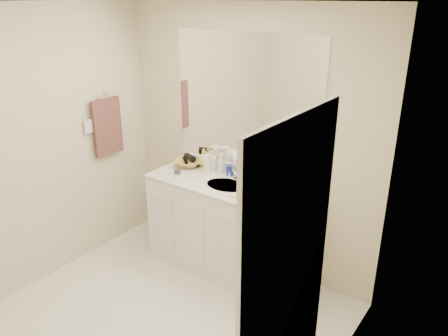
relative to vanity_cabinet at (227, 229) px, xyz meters
name	(u,v)px	position (x,y,z in m)	size (l,w,h in m)	color
floor	(151,330)	(0.00, -1.02, -0.42)	(2.60, 2.60, 0.00)	white
ceiling	(125,2)	(0.00, -1.02, 1.97)	(2.60, 2.60, 0.02)	white
wall_back	(245,142)	(0.00, 0.28, 0.77)	(2.60, 0.02, 2.40)	beige
wall_left	(32,153)	(-1.30, -1.02, 0.77)	(0.02, 2.60, 2.40)	beige
wall_right	(316,252)	(1.30, -1.02, 0.77)	(0.02, 2.60, 2.40)	beige
vanity_cabinet	(227,229)	(0.00, 0.00, 0.00)	(1.50, 0.55, 0.85)	white
countertop	(227,186)	(0.00, 0.00, 0.44)	(1.52, 0.57, 0.03)	beige
backsplash	(244,171)	(0.00, 0.26, 0.50)	(1.52, 0.03, 0.08)	silver
sink_basin	(226,186)	(0.00, -0.02, 0.44)	(0.37, 0.37, 0.02)	beige
faucet	(238,173)	(0.00, 0.16, 0.51)	(0.02, 0.02, 0.11)	silver
mirror	(245,103)	(0.00, 0.27, 1.14)	(1.48, 0.01, 1.20)	white
blue_mug	(230,170)	(-0.10, 0.18, 0.50)	(0.07, 0.07, 0.10)	#1725A3
tan_cup	(250,177)	(0.14, 0.15, 0.51)	(0.08, 0.08, 0.10)	beige
toothbrush	(251,167)	(0.15, 0.15, 0.60)	(0.01, 0.01, 0.21)	#F74175
mouthwash_bottle	(275,183)	(0.44, 0.06, 0.56)	(0.09, 0.09, 0.20)	#0A806F
clear_pump_bottle	(300,185)	(0.61, 0.20, 0.53)	(0.06, 0.06, 0.16)	white
soap_dish	(261,202)	(0.44, -0.14, 0.46)	(0.09, 0.07, 0.01)	silver
green_soap	(261,200)	(0.44, -0.14, 0.48)	(0.07, 0.05, 0.03)	#5BB82D
orange_comb	(236,197)	(0.21, -0.18, 0.46)	(0.12, 0.03, 0.01)	gold
dark_jar	(177,171)	(-0.52, -0.07, 0.48)	(0.06, 0.06, 0.04)	#37363E
extra_white_bottle	(207,164)	(-0.32, 0.11, 0.54)	(0.05, 0.05, 0.17)	white
soap_bottle_white	(221,164)	(-0.21, 0.19, 0.54)	(0.07, 0.07, 0.17)	white
soap_bottle_cream	(212,160)	(-0.33, 0.21, 0.55)	(0.09, 0.09, 0.19)	beige
soap_bottle_yellow	(204,158)	(-0.44, 0.22, 0.54)	(0.14, 0.14, 0.17)	#D9C454
wicker_basket	(188,163)	(-0.57, 0.14, 0.49)	(0.27, 0.27, 0.07)	#B49548
hair_dryer	(190,158)	(-0.55, 0.14, 0.54)	(0.07, 0.07, 0.13)	black
towel_ring	(103,96)	(-1.27, -0.25, 1.12)	(0.11, 0.11, 0.01)	silver
hand_towel	(107,127)	(-1.25, -0.25, 0.82)	(0.04, 0.32, 0.55)	#38211E
switch_plate	(88,126)	(-1.27, -0.45, 0.88)	(0.01, 0.09, 0.13)	silver
door	(284,314)	(1.29, -1.32, 0.57)	(0.02, 0.82, 2.00)	white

